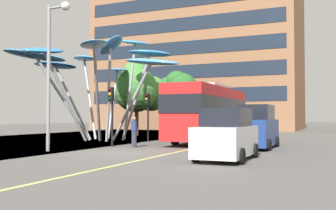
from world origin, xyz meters
The scene contains 13 objects.
ground centered at (-0.67, 0.00, -0.05)m, with size 120.00×240.00×0.10m.
red_bus centered at (1.55, 9.03, 2.11)m, with size 2.84×10.72×3.87m.
leaf_sculpture centered at (-6.39, 8.07, 5.77)m, with size 12.09×11.79×8.03m.
traffic_light_kerb_near centered at (-2.47, 3.16, 2.48)m, with size 0.28×0.42×3.42m.
traffic_light_kerb_far centered at (-2.92, 8.72, 2.45)m, with size 0.28×0.42×3.37m.
traffic_light_island_mid centered at (-2.48, 11.69, 2.58)m, with size 0.28×0.42×3.56m.
car_parked_near centered at (5.38, -0.85, 0.97)m, with size 1.95×4.09×2.06m.
car_parked_mid centered at (5.35, 5.45, 1.11)m, with size 2.01×4.58×2.37m.
street_lamp centered at (-3.63, -0.51, 4.73)m, with size 1.34×0.44×7.45m.
tree_pavement_near centered at (-7.01, 15.58, 4.34)m, with size 4.32×5.36×6.92m.
tree_pavement_far centered at (-7.96, 26.89, 5.14)m, with size 5.05×3.92×7.17m.
pedestrian centered at (-1.11, 3.39, 0.87)m, with size 0.34×0.34×1.73m.
backdrop_building centered at (-8.98, 38.36, 10.73)m, with size 27.96×15.81×21.46m.
Camera 1 is at (9.46, -16.21, 1.72)m, focal length 41.96 mm.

